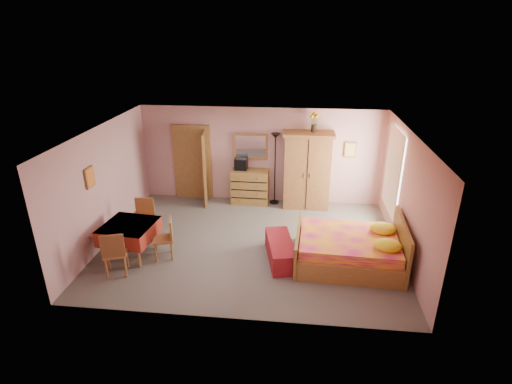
# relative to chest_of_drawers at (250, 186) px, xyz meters

# --- Properties ---
(floor) EXTENTS (6.50, 6.50, 0.00)m
(floor) POSITION_rel_chest_of_drawers_xyz_m (0.27, -2.26, -0.48)
(floor) COLOR #635E57
(floor) RESTS_ON ground
(ceiling) EXTENTS (6.50, 6.50, 0.00)m
(ceiling) POSITION_rel_chest_of_drawers_xyz_m (0.27, -2.26, 2.12)
(ceiling) COLOR brown
(ceiling) RESTS_ON wall_back
(wall_back) EXTENTS (6.50, 0.10, 2.60)m
(wall_back) POSITION_rel_chest_of_drawers_xyz_m (0.27, 0.24, 0.82)
(wall_back) COLOR tan
(wall_back) RESTS_ON floor
(wall_front) EXTENTS (6.50, 0.10, 2.60)m
(wall_front) POSITION_rel_chest_of_drawers_xyz_m (0.27, -4.76, 0.82)
(wall_front) COLOR tan
(wall_front) RESTS_ON floor
(wall_left) EXTENTS (0.10, 5.00, 2.60)m
(wall_left) POSITION_rel_chest_of_drawers_xyz_m (-2.98, -2.26, 0.82)
(wall_left) COLOR tan
(wall_left) RESTS_ON floor
(wall_right) EXTENTS (0.10, 5.00, 2.60)m
(wall_right) POSITION_rel_chest_of_drawers_xyz_m (3.52, -2.26, 0.82)
(wall_right) COLOR tan
(wall_right) RESTS_ON floor
(doorway) EXTENTS (1.06, 0.12, 2.15)m
(doorway) POSITION_rel_chest_of_drawers_xyz_m (-1.63, 0.21, 0.55)
(doorway) COLOR #9E6B35
(doorway) RESTS_ON floor
(window) EXTENTS (0.08, 1.40, 1.95)m
(window) POSITION_rel_chest_of_drawers_xyz_m (3.48, -1.06, 0.97)
(window) COLOR white
(window) RESTS_ON wall_right
(picture_left) EXTENTS (0.04, 0.32, 0.42)m
(picture_left) POSITION_rel_chest_of_drawers_xyz_m (-2.95, -2.86, 1.22)
(picture_left) COLOR orange
(picture_left) RESTS_ON wall_left
(picture_back) EXTENTS (0.30, 0.04, 0.40)m
(picture_back) POSITION_rel_chest_of_drawers_xyz_m (2.62, 0.21, 1.07)
(picture_back) COLOR #D8BF59
(picture_back) RESTS_ON wall_back
(chest_of_drawers) EXTENTS (1.01, 0.52, 0.95)m
(chest_of_drawers) POSITION_rel_chest_of_drawers_xyz_m (0.00, 0.00, 0.00)
(chest_of_drawers) COLOR olive
(chest_of_drawers) RESTS_ON floor
(wall_mirror) EXTENTS (0.92, 0.12, 0.73)m
(wall_mirror) POSITION_rel_chest_of_drawers_xyz_m (0.00, 0.21, 1.07)
(wall_mirror) COLOR silver
(wall_mirror) RESTS_ON wall_back
(stereo) EXTENTS (0.35, 0.26, 0.31)m
(stereo) POSITION_rel_chest_of_drawers_xyz_m (-0.24, 0.03, 0.63)
(stereo) COLOR black
(stereo) RESTS_ON chest_of_drawers
(floor_lamp) EXTENTS (0.32, 0.32, 1.97)m
(floor_lamp) POSITION_rel_chest_of_drawers_xyz_m (0.67, 0.05, 0.51)
(floor_lamp) COLOR black
(floor_lamp) RESTS_ON floor
(wardrobe) EXTENTS (1.32, 0.69, 2.05)m
(wardrobe) POSITION_rel_chest_of_drawers_xyz_m (1.52, -0.07, 0.55)
(wardrobe) COLOR #996233
(wardrobe) RESTS_ON floor
(sunflower_vase) EXTENTS (0.21, 0.21, 0.50)m
(sunflower_vase) POSITION_rel_chest_of_drawers_xyz_m (1.64, -0.01, 1.83)
(sunflower_vase) COLOR yellow
(sunflower_vase) RESTS_ON wardrobe
(bed) EXTENTS (2.24, 1.81, 1.00)m
(bed) POSITION_rel_chest_of_drawers_xyz_m (2.37, -2.80, 0.02)
(bed) COLOR #C81371
(bed) RESTS_ON floor
(bench) EXTENTS (0.74, 1.39, 0.44)m
(bench) POSITION_rel_chest_of_drawers_xyz_m (0.98, -2.84, -0.26)
(bench) COLOR maroon
(bench) RESTS_ON floor
(dining_table) EXTENTS (1.13, 1.13, 0.75)m
(dining_table) POSITION_rel_chest_of_drawers_xyz_m (-2.18, -3.01, -0.10)
(dining_table) COLOR maroon
(dining_table) RESTS_ON floor
(chair_south) EXTENTS (0.55, 0.55, 0.96)m
(chair_south) POSITION_rel_chest_of_drawers_xyz_m (-2.21, -3.68, 0.01)
(chair_south) COLOR #AE6F3B
(chair_south) RESTS_ON floor
(chair_north) EXTENTS (0.48, 0.48, 0.94)m
(chair_north) POSITION_rel_chest_of_drawers_xyz_m (-2.15, -2.27, -0.01)
(chair_north) COLOR olive
(chair_north) RESTS_ON floor
(chair_west) EXTENTS (0.49, 0.49, 1.03)m
(chair_west) POSITION_rel_chest_of_drawers_xyz_m (-2.95, -3.00, 0.04)
(chair_west) COLOR #AE6F3B
(chair_west) RESTS_ON floor
(chair_east) EXTENTS (0.50, 0.50, 0.89)m
(chair_east) POSITION_rel_chest_of_drawers_xyz_m (-1.47, -3.00, -0.03)
(chair_east) COLOR #A86F39
(chair_east) RESTS_ON floor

